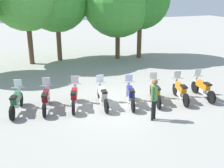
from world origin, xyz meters
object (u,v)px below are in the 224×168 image
object	(u,v)px
motorcycle_6	(180,90)
motorcycle_7	(203,88)
motorcycle_5	(155,92)
motorcycle_1	(46,99)
tree_3	(118,2)
person_0	(154,96)
motorcycle_2	(74,97)
motorcycle_3	(102,96)
motorcycle_4	(130,95)
motorcycle_0	(16,101)

from	to	relation	value
motorcycle_6	motorcycle_7	xyz separation A→B (m)	(1.27, -0.11, 0.00)
motorcycle_5	motorcycle_1	bearing A→B (deg)	96.66
motorcycle_1	tree_3	size ratio (longest dim) A/B	0.30
person_0	tree_3	world-z (taller)	tree_3
motorcycle_2	motorcycle_6	size ratio (longest dim) A/B	0.99
motorcycle_3	motorcycle_4	size ratio (longest dim) A/B	1.03
motorcycle_1	motorcycle_7	bearing A→B (deg)	-85.86
motorcycle_4	motorcycle_7	size ratio (longest dim) A/B	0.97
motorcycle_6	tree_3	world-z (taller)	tree_3
person_0	tree_3	distance (m)	11.84
motorcycle_0	motorcycle_5	xyz separation A→B (m)	(6.36, -1.28, 0.00)
motorcycle_0	motorcycle_5	size ratio (longest dim) A/B	1.01
motorcycle_5	motorcycle_6	bearing A→B (deg)	-83.90
motorcycle_1	motorcycle_7	xyz separation A→B (m)	(7.63, -1.46, 0.00)
motorcycle_4	tree_3	world-z (taller)	tree_3
motorcycle_0	motorcycle_6	world-z (taller)	same
motorcycle_1	motorcycle_7	world-z (taller)	same
motorcycle_2	motorcycle_1	bearing A→B (deg)	98.73
motorcycle_3	tree_3	xyz separation A→B (m)	(4.51, 8.73, 3.90)
motorcycle_2	motorcycle_4	world-z (taller)	same
motorcycle_5	motorcycle_0	bearing A→B (deg)	97.12
person_0	tree_3	xyz separation A→B (m)	(3.04, 10.94, 3.35)
motorcycle_5	tree_3	world-z (taller)	tree_3
motorcycle_4	motorcycle_7	world-z (taller)	same
motorcycle_1	motorcycle_2	bearing A→B (deg)	-84.78
motorcycle_6	tree_3	size ratio (longest dim) A/B	0.30
motorcycle_2	tree_3	bearing A→B (deg)	-16.02
motorcycle_1	motorcycle_3	size ratio (longest dim) A/B	0.98
tree_3	motorcycle_3	bearing A→B (deg)	-117.31
motorcycle_0	motorcycle_1	world-z (taller)	same
motorcycle_3	motorcycle_6	size ratio (longest dim) A/B	1.02
motorcycle_2	motorcycle_4	size ratio (longest dim) A/B	0.99
person_0	motorcycle_2	bearing A→B (deg)	-163.00
motorcycle_4	tree_3	size ratio (longest dim) A/B	0.30
motorcycle_1	motorcycle_6	bearing A→B (deg)	-86.99
motorcycle_3	motorcycle_5	bearing A→B (deg)	-92.83
motorcycle_1	motorcycle_2	distance (m)	1.29
motorcycle_3	motorcycle_4	xyz separation A→B (m)	(1.28, -0.37, 0.00)
tree_3	motorcycle_7	bearing A→B (deg)	-86.56
motorcycle_6	motorcycle_2	bearing A→B (deg)	93.21
motorcycle_4	motorcycle_5	size ratio (longest dim) A/B	1.01
motorcycle_3	motorcycle_5	xyz separation A→B (m)	(2.55, -0.51, 0.00)
motorcycle_2	person_0	distance (m)	3.78
motorcycle_2	person_0	size ratio (longest dim) A/B	1.17
motorcycle_3	motorcycle_7	xyz separation A→B (m)	(5.09, -0.90, 0.00)
person_0	motorcycle_6	bearing A→B (deg)	91.19
motorcycle_5	tree_3	bearing A→B (deg)	6.57
motorcycle_0	motorcycle_4	distance (m)	5.21
motorcycle_1	motorcycle_5	size ratio (longest dim) A/B	1.02
motorcycle_6	motorcycle_0	bearing A→B (deg)	94.17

